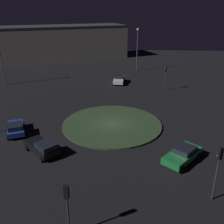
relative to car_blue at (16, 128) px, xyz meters
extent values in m
plane|color=black|center=(10.72, 3.15, -0.72)|extent=(117.85, 117.85, 0.00)
cylinder|color=#2D4228|center=(10.72, 3.15, -0.62)|extent=(12.12, 12.12, 0.20)
cube|color=#1E38A5|center=(-0.07, 0.15, -0.11)|extent=(3.18, 4.28, 0.55)
cube|color=black|center=(0.21, -0.46, 0.42)|extent=(2.09, 2.20, 0.51)
cylinder|color=black|center=(-1.43, 1.08, -0.39)|extent=(0.47, 0.69, 0.66)
cylinder|color=black|center=(0.13, 1.79, -0.39)|extent=(0.47, 0.69, 0.66)
cylinder|color=black|center=(-0.27, -1.49, -0.39)|extent=(0.47, 0.69, 0.66)
cylinder|color=black|center=(1.30, -0.78, -0.39)|extent=(0.47, 0.69, 0.66)
cube|color=black|center=(4.22, -3.75, -0.09)|extent=(4.23, 4.04, 0.59)
cube|color=black|center=(4.98, -4.42, 0.46)|extent=(2.44, 2.41, 0.51)
cylinder|color=black|center=(2.53, -3.45, -0.39)|extent=(0.64, 0.60, 0.66)
cylinder|color=black|center=(3.72, -2.11, -0.39)|extent=(0.64, 0.60, 0.66)
cylinder|color=black|center=(4.72, -5.39, -0.39)|extent=(0.64, 0.60, 0.66)
cylinder|color=black|center=(5.91, -4.05, -0.39)|extent=(0.64, 0.60, 0.66)
cube|color=white|center=(10.66, 21.53, -0.09)|extent=(2.00, 4.31, 0.63)
cube|color=black|center=(10.67, 21.93, 0.43)|extent=(1.68, 2.00, 0.42)
cylinder|color=black|center=(11.49, 19.97, -0.40)|extent=(0.25, 0.64, 0.63)
cylinder|color=black|center=(9.68, 20.05, -0.40)|extent=(0.25, 0.64, 0.63)
cylinder|color=black|center=(11.63, 23.02, -0.40)|extent=(0.25, 0.64, 0.63)
cylinder|color=black|center=(9.82, 23.10, -0.40)|extent=(0.25, 0.64, 0.63)
cube|color=#1E7238|center=(17.85, -4.27, -0.10)|extent=(4.24, 4.57, 0.63)
cube|color=black|center=(18.00, -4.09, 0.45)|extent=(2.45, 2.48, 0.47)
cylinder|color=black|center=(17.55, -6.08, -0.41)|extent=(0.56, 0.61, 0.61)
cylinder|color=black|center=(16.12, -4.89, -0.41)|extent=(0.56, 0.61, 0.61)
cylinder|color=black|center=(19.57, -3.64, -0.41)|extent=(0.56, 0.61, 0.61)
cylinder|color=black|center=(18.14, -2.46, -0.41)|extent=(0.56, 0.61, 0.61)
cylinder|color=#2D2D2D|center=(18.69, 17.64, 0.95)|extent=(0.12, 0.12, 3.33)
cube|color=black|center=(18.69, 17.64, 3.06)|extent=(0.37, 0.34, 0.90)
sphere|color=red|center=(18.62, 17.51, 3.33)|extent=(0.20, 0.20, 0.20)
sphere|color=#4C380F|center=(18.62, 17.51, 3.06)|extent=(0.20, 0.20, 0.20)
sphere|color=#0F3819|center=(18.62, 17.51, 2.79)|extent=(0.20, 0.20, 0.20)
cylinder|color=#2D2D2D|center=(9.25, -13.27, 0.74)|extent=(0.12, 0.12, 2.92)
cube|color=black|center=(9.25, -13.27, 2.65)|extent=(0.32, 0.25, 0.90)
sphere|color=#3F0C0C|center=(9.26, -13.13, 2.92)|extent=(0.20, 0.20, 0.20)
sphere|color=#4C380F|center=(9.26, -13.13, 2.65)|extent=(0.20, 0.20, 0.20)
sphere|color=#1EE53F|center=(9.26, -13.13, 2.38)|extent=(0.20, 0.20, 0.20)
cylinder|color=#2D2D2D|center=(19.19, -9.34, 1.07)|extent=(0.12, 0.12, 3.57)
cube|color=black|center=(19.19, -9.34, 3.31)|extent=(0.37, 0.35, 0.90)
sphere|color=#3F0C0C|center=(19.10, -9.22, 3.58)|extent=(0.20, 0.20, 0.20)
sphere|color=#4C380F|center=(19.10, -9.22, 3.31)|extent=(0.20, 0.20, 0.20)
sphere|color=#1EE53F|center=(19.10, -9.22, 3.04)|extent=(0.20, 0.20, 0.20)
cylinder|color=#4C4C51|center=(-10.45, 19.04, 3.92)|extent=(0.18, 0.18, 9.27)
cylinder|color=#4C4C51|center=(14.11, 32.00, 3.66)|extent=(0.18, 0.18, 8.75)
sphere|color=#F9D166|center=(14.11, 32.00, 8.20)|extent=(0.57, 0.57, 0.57)
cube|color=#B7B299|center=(-7.19, 44.49, 3.32)|extent=(37.81, 25.43, 8.08)
cube|color=#333338|center=(-7.19, 44.49, 7.71)|extent=(37.81, 25.43, 0.70)
camera|label=1|loc=(12.82, -25.01, 12.73)|focal=40.78mm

